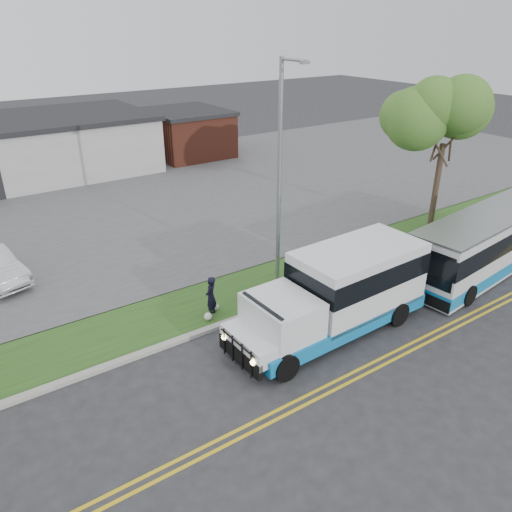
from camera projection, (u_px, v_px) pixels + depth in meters
ground at (258, 331)px, 19.13m from camera, size 140.00×140.00×0.00m
lane_line_north at (325, 386)px, 16.26m from camera, size 70.00×0.12×0.01m
lane_line_south at (331, 392)px, 16.04m from camera, size 70.00×0.12×0.01m
curb at (242, 317)px, 19.91m from camera, size 80.00×0.30×0.15m
verge at (219, 299)px, 21.27m from camera, size 80.00×3.30×0.10m
parking_lot at (107, 206)px, 31.77m from camera, size 80.00×25.00×0.10m
brick_wing at (187, 133)px, 43.00m from camera, size 6.30×7.30×3.90m
tree_east at (447, 118)px, 25.84m from camera, size 5.20×5.20×8.33m
streetlight_near at (280, 170)px, 20.44m from camera, size 0.35×1.53×9.50m
shuttle_bus at (342, 289)px, 18.72m from camera, size 8.29×2.95×3.15m
transit_bus at (490, 241)px, 23.24m from camera, size 10.74×3.49×2.93m
pedestrian at (211, 296)px, 19.65m from camera, size 0.74×0.70×1.70m
grocery_bag_left at (208, 317)px, 19.61m from camera, size 0.32×0.32×0.32m
grocery_bag_right at (215, 307)px, 20.29m from camera, size 0.32×0.32×0.32m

